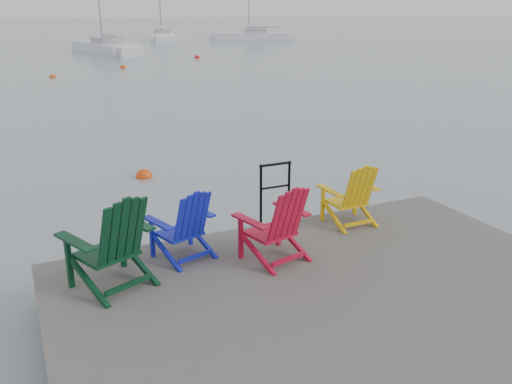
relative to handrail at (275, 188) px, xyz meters
name	(u,v)px	position (x,y,z in m)	size (l,w,h in m)	color
ground	(357,351)	(-0.25, -2.45, -1.04)	(400.00, 400.00, 0.00)	gray
dock	(359,322)	(-0.25, -2.45, -0.69)	(6.00, 5.00, 1.40)	#2C2A27
handrail	(275,188)	(0.00, 0.00, 0.00)	(0.48, 0.04, 0.90)	black
chair_green	(113,241)	(-2.42, -0.91, 0.01)	(1.05, 1.01, 1.08)	black
chair_blue	(184,224)	(-1.50, -0.54, -0.09)	(0.85, 0.81, 0.90)	#111BB3
chair_red	(277,223)	(-0.51, -1.07, -0.05)	(0.90, 0.85, 0.97)	#B40D28
chair_yellow	(352,194)	(0.97, -0.47, -0.09)	(0.73, 0.67, 0.90)	gold
sailboat_near	(105,49)	(4.38, 38.72, -0.69)	(4.10, 9.23, 12.28)	silver
sailboat_mid	(162,37)	(13.15, 53.95, -0.69)	(4.38, 9.68, 12.81)	white
sailboat_far	(253,37)	(22.63, 50.67, -0.69)	(8.01, 5.75, 11.12)	white
buoy_a	(144,177)	(-0.80, 4.60, -1.04)	(0.36, 0.36, 0.36)	#E1420D
buoy_b	(53,77)	(-0.93, 23.81, -1.04)	(0.33, 0.33, 0.33)	#E0460D
buoy_c	(197,58)	(9.59, 31.62, -1.04)	(0.41, 0.41, 0.41)	red
buoy_d	(123,68)	(3.34, 26.94, -1.04)	(0.38, 0.38, 0.38)	#E1430D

